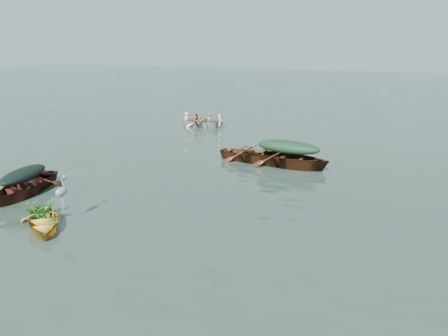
% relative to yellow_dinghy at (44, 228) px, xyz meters
% --- Properties ---
extents(ground, '(140.00, 140.00, 0.00)m').
position_rel_yellow_dinghy_xyz_m(ground, '(2.48, 3.34, 0.00)').
color(ground, '#2D4035').
rests_on(ground, ground).
extents(yellow_dinghy, '(2.80, 2.73, 0.71)m').
position_rel_yellow_dinghy_xyz_m(yellow_dinghy, '(0.00, 0.00, 0.00)').
color(yellow_dinghy, gold).
rests_on(yellow_dinghy, ground).
extents(dark_covered_boat, '(2.26, 4.17, 1.01)m').
position_rel_yellow_dinghy_xyz_m(dark_covered_boat, '(-2.61, 1.86, 0.00)').
color(dark_covered_boat, '#491B11').
rests_on(dark_covered_boat, ground).
extents(green_tarp_boat, '(4.86, 1.95, 1.13)m').
position_rel_yellow_dinghy_xyz_m(green_tarp_boat, '(4.51, 8.47, 0.00)').
color(green_tarp_boat, '#452610').
rests_on(green_tarp_boat, ground).
extents(open_wooden_boat, '(4.27, 1.78, 0.95)m').
position_rel_yellow_dinghy_xyz_m(open_wooden_boat, '(2.99, 8.62, 0.00)').
color(open_wooden_boat, '#5A2516').
rests_on(open_wooden_boat, ground).
extents(rowed_boat, '(3.70, 1.46, 0.82)m').
position_rel_yellow_dinghy_xyz_m(rowed_boat, '(-2.41, 15.05, 0.00)').
color(rowed_boat, silver).
rests_on(rowed_boat, ground).
extents(dark_tarp_cover, '(1.24, 2.30, 0.40)m').
position_rel_yellow_dinghy_xyz_m(dark_tarp_cover, '(-2.61, 1.86, 0.70)').
color(dark_tarp_cover, black).
rests_on(dark_tarp_cover, dark_covered_boat).
extents(green_tarp_cover, '(2.67, 1.07, 0.52)m').
position_rel_yellow_dinghy_xyz_m(green_tarp_cover, '(4.51, 8.47, 0.82)').
color(green_tarp_cover, black).
rests_on(green_tarp_cover, green_tarp_boat).
extents(thwart_benches, '(2.15, 1.02, 0.04)m').
position_rel_yellow_dinghy_xyz_m(thwart_benches, '(2.99, 8.62, 0.50)').
color(thwart_benches, '#502F12').
rests_on(thwart_benches, open_wooden_boat).
extents(heron, '(0.48, 0.48, 0.92)m').
position_rel_yellow_dinghy_xyz_m(heron, '(0.34, 0.44, 0.81)').
color(heron, gray).
rests_on(heron, yellow_dinghy).
extents(dinghy_weeds, '(1.14, 1.13, 0.60)m').
position_rel_yellow_dinghy_xyz_m(dinghy_weeds, '(-0.38, 0.40, 0.65)').
color(dinghy_weeds, '#2F751E').
rests_on(dinghy_weeds, yellow_dinghy).
extents(rowers, '(2.61, 1.24, 0.76)m').
position_rel_yellow_dinghy_xyz_m(rowers, '(-2.41, 15.05, 0.79)').
color(rowers, silver).
rests_on(rowers, rowed_boat).
extents(oars, '(0.87, 2.65, 0.06)m').
position_rel_yellow_dinghy_xyz_m(oars, '(-2.41, 15.05, 0.44)').
color(oars, '#A37D3D').
rests_on(oars, rowed_boat).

